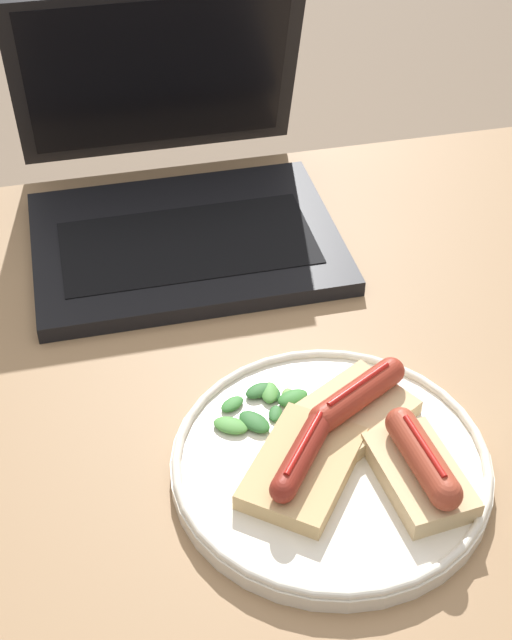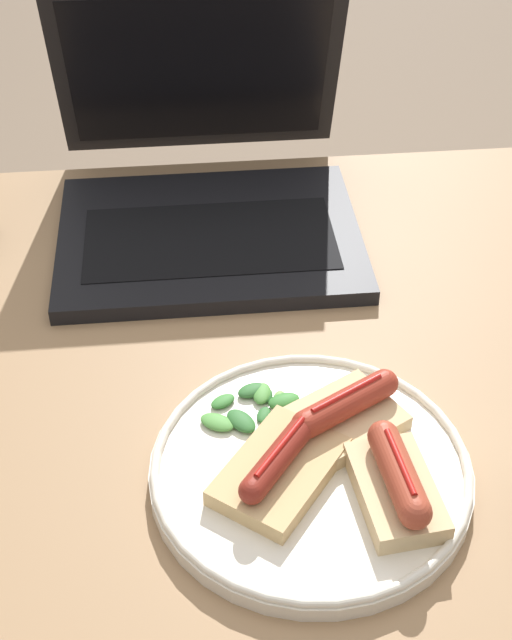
% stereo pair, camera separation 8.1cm
% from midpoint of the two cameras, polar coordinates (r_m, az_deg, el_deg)
% --- Properties ---
extents(desk, '(1.30, 0.75, 0.71)m').
position_cam_midpoint_polar(desk, '(0.91, -7.09, -7.01)').
color(desk, '#93704C').
rests_on(desk, ground_plane).
extents(laptop, '(0.34, 0.33, 0.25)m').
position_cam_midpoint_polar(laptop, '(1.02, -7.36, 8.01)').
color(laptop, black).
rests_on(laptop, desk).
extents(plate, '(0.27, 0.27, 0.02)m').
position_cam_midpoint_polar(plate, '(0.76, 1.71, -9.28)').
color(plate, silver).
rests_on(plate, desk).
extents(sausage_toast_left, '(0.07, 0.11, 0.05)m').
position_cam_midpoint_polar(sausage_toast_left, '(0.73, 7.34, -9.49)').
color(sausage_toast_left, '#D6B784').
rests_on(sausage_toast_left, plate).
extents(sausage_toast_middle, '(0.13, 0.13, 0.04)m').
position_cam_midpoint_polar(sausage_toast_middle, '(0.73, -0.18, -9.27)').
color(sausage_toast_middle, tan).
rests_on(sausage_toast_middle, plate).
extents(sausage_toast_right, '(0.12, 0.11, 0.04)m').
position_cam_midpoint_polar(sausage_toast_right, '(0.78, 3.49, -5.47)').
color(sausage_toast_right, '#D6B784').
rests_on(sausage_toast_right, plate).
extents(salad_pile, '(0.10, 0.09, 0.01)m').
position_cam_midpoint_polar(salad_pile, '(0.79, -2.41, -5.91)').
color(salad_pile, '#709E4C').
rests_on(salad_pile, plate).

